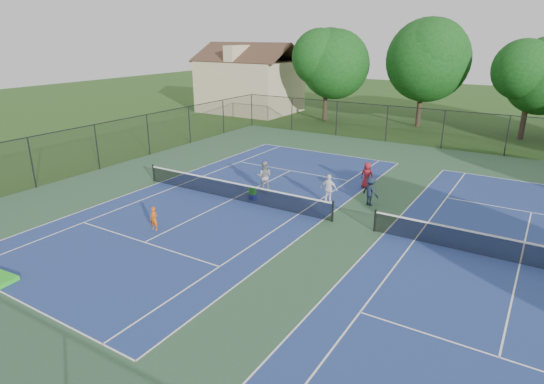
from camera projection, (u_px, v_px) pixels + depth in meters
The scene contains 16 objects.
ground at pixel (353, 226), 21.30m from camera, with size 140.00×140.00×0.00m, color #234716.
court_pad at pixel (353, 226), 21.30m from camera, with size 36.00×36.00×0.01m, color #2B4D2F.
tennis_court_left at pixel (233, 198), 24.76m from camera, with size 12.00×23.83×1.07m.
tennis_court_right at pixel (520, 262), 17.78m from camera, with size 12.00×23.83×1.07m.
perimeter_fence at pixel (355, 194), 20.77m from camera, with size 36.08×36.08×3.02m.
tree_back_a at pixel (327, 60), 45.02m from camera, with size 6.80×6.80×9.15m.
tree_back_b at pixel (425, 56), 41.95m from camera, with size 7.60×7.60×10.03m.
tree_back_c at pixel (532, 73), 37.03m from camera, with size 6.00×6.00×8.40m.
clapboard_house at pixel (250, 84), 51.78m from camera, with size 10.80×8.10×7.65m.
child_player at pixel (154, 219), 20.75m from camera, with size 0.41×0.27×1.12m, color #CE4F0D.
instructor at pixel (264, 176), 25.78m from camera, with size 0.87×0.67×1.78m, color gray.
bystander_a at pixel (329, 189), 23.95m from camera, with size 0.94×0.39×1.60m, color white.
bystander_b at pixel (370, 191), 23.72m from camera, with size 0.99×0.57×1.53m, color #162031.
bystander_c at pixel (367, 175), 26.33m from camera, with size 0.76×0.50×1.56m, color maroon.
ball_crate at pixel (253, 197), 24.68m from camera, with size 0.36×0.28×0.31m, color #161D9B.
ball_hopper at pixel (253, 191), 24.57m from camera, with size 0.34×0.26×0.40m, color #1C9E1B.
Camera 1 is at (7.12, -18.62, 8.57)m, focal length 30.00 mm.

